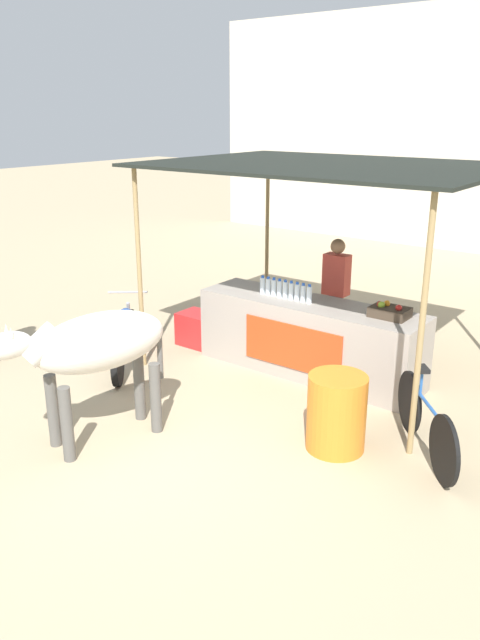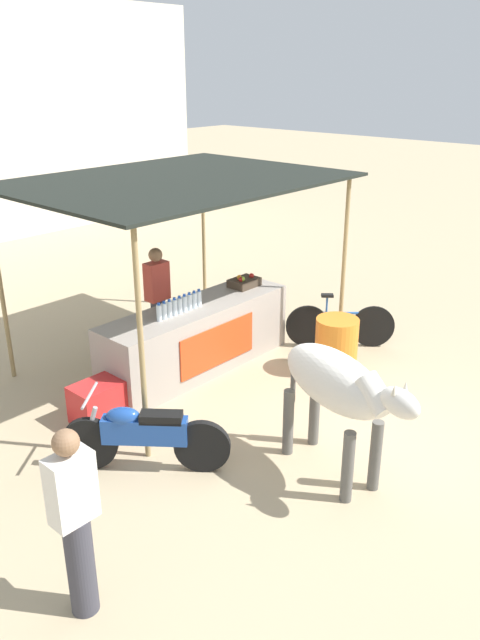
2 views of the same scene
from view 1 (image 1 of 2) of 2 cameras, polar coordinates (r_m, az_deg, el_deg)
ground_plane at (r=6.70m, az=-3.81°, el=-10.70°), size 60.00×60.00×0.00m
stall_counter at (r=8.12m, az=6.31°, el=-1.61°), size 3.00×0.82×0.96m
stall_awning at (r=7.92m, az=8.02°, el=13.22°), size 4.20×3.20×2.66m
water_bottle_row at (r=8.08m, az=4.17°, el=2.77°), size 0.79×0.07×0.25m
fruit_crate at (r=7.54m, az=13.50°, el=0.77°), size 0.44×0.32×0.18m
vendor_behind_counter at (r=8.65m, az=8.71°, el=2.13°), size 0.34×0.22×1.65m
cooler_box at (r=9.12m, az=-3.71°, el=-0.84°), size 0.60×0.44×0.48m
water_barrel at (r=6.39m, az=8.81°, el=-8.38°), size 0.60×0.60×0.79m
cow at (r=6.38m, az=-13.12°, el=-2.46°), size 0.89×1.85×1.44m
motorcycle_parked at (r=8.44m, az=-10.55°, el=-1.42°), size 1.20×1.45×0.90m
bicycle_leaning at (r=6.51m, az=16.59°, el=-8.94°), size 1.11×1.29×0.85m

